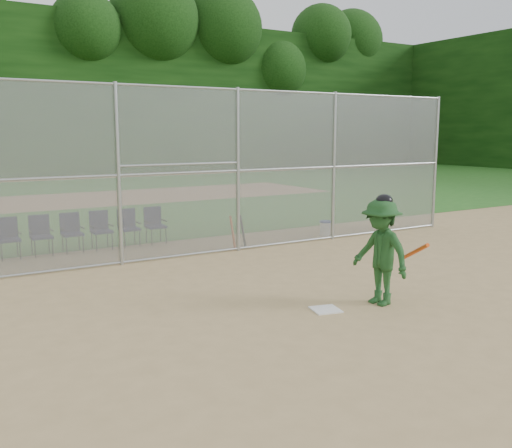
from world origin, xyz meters
TOP-DOWN VIEW (x-y plane):
  - ground at (0.00, 0.00)m, footprint 100.00×100.00m
  - grass_strip at (0.00, 18.00)m, footprint 100.00×100.00m
  - dirt_patch_far at (0.00, 18.00)m, footprint 24.00×24.00m
  - backstop_fence at (0.00, 5.00)m, footprint 16.09×0.09m
  - treeline at (0.00, 20.00)m, footprint 81.00×60.00m
  - home_plate at (-0.15, 0.01)m, footprint 0.54×0.54m
  - batter_at_plate at (0.86, -0.19)m, footprint 0.91×1.39m
  - water_cooler at (4.20, 5.57)m, footprint 0.33×0.33m
  - spare_bats at (1.14, 5.28)m, footprint 0.36×0.33m
  - chair_1 at (-4.05, 6.93)m, footprint 0.54×0.52m
  - chair_2 at (-3.32, 6.93)m, footprint 0.54×0.52m
  - chair_3 at (-2.60, 6.93)m, footprint 0.54×0.52m
  - chair_4 at (-1.87, 6.93)m, footprint 0.54×0.52m
  - chair_5 at (-1.15, 6.93)m, footprint 0.54×0.52m
  - chair_6 at (-0.42, 6.93)m, footprint 0.54×0.52m

SIDE VIEW (x-z plane):
  - ground at x=0.00m, z-range 0.00..0.00m
  - grass_strip at x=0.00m, z-range 0.01..0.01m
  - dirt_patch_far at x=0.00m, z-range 0.01..0.01m
  - home_plate at x=-0.15m, z-range 0.00..0.02m
  - water_cooler at x=4.20m, z-range 0.00..0.42m
  - spare_bats at x=1.14m, z-range 0.00..0.83m
  - chair_1 at x=-4.05m, z-range 0.00..0.96m
  - chair_2 at x=-3.32m, z-range 0.00..0.96m
  - chair_3 at x=-2.60m, z-range 0.00..0.96m
  - chair_4 at x=-1.87m, z-range 0.00..0.96m
  - chair_5 at x=-1.15m, z-range 0.00..0.96m
  - chair_6 at x=-0.42m, z-range 0.00..0.96m
  - batter_at_plate at x=0.86m, z-range -0.03..1.88m
  - backstop_fence at x=0.00m, z-range 0.07..4.07m
  - treeline at x=0.00m, z-range 0.00..11.00m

